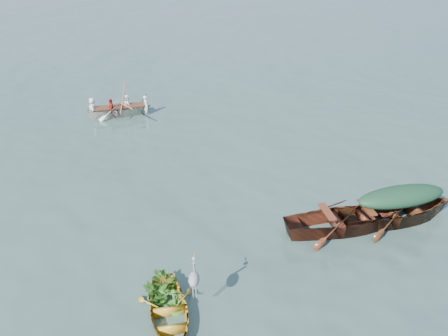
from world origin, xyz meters
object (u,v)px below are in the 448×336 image
at_px(heron, 194,284).
at_px(open_wooden_boat, 344,230).
at_px(rowed_boat, 121,115).
at_px(yellow_dinghy, 169,320).
at_px(green_tarp_boat, 396,221).

bearing_deg(heron, open_wooden_boat, 23.90).
xyz_separation_m(open_wooden_boat, rowed_boat, (-7.82, 7.86, 0.00)).
distance_m(yellow_dinghy, green_tarp_boat, 6.73).
xyz_separation_m(green_tarp_boat, open_wooden_boat, (-1.50, -0.45, 0.00)).
relative_size(green_tarp_boat, open_wooden_boat, 1.02).
bearing_deg(green_tarp_boat, heron, 106.92).
bearing_deg(heron, green_tarp_boat, 18.36).
bearing_deg(yellow_dinghy, rowed_boat, 93.10).
distance_m(green_tarp_boat, heron, 6.24).
height_order(green_tarp_boat, rowed_boat, green_tarp_boat).
height_order(rowed_boat, heron, heron).
relative_size(open_wooden_boat, rowed_boat, 1.22).
bearing_deg(open_wooden_boat, heron, 116.34).
height_order(green_tarp_boat, open_wooden_boat, green_tarp_boat).
height_order(yellow_dinghy, green_tarp_boat, green_tarp_boat).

